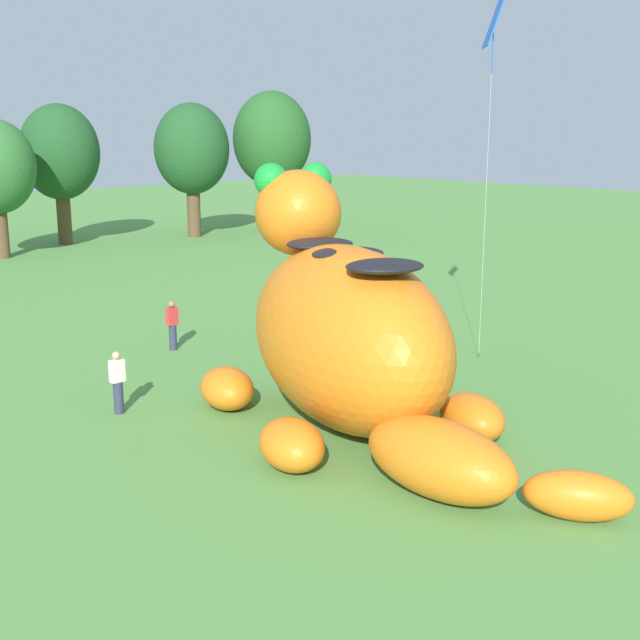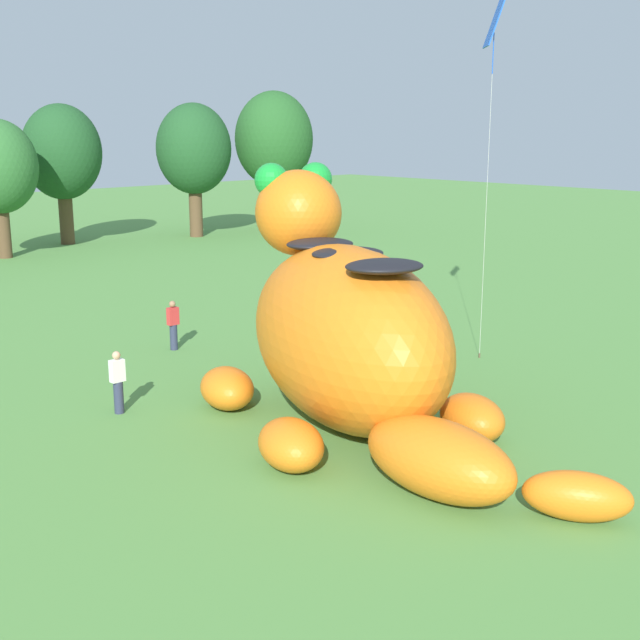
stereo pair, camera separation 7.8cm
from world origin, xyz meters
The scene contains 8 objects.
ground_plane centered at (0.00, 0.00, 0.00)m, with size 160.00×160.00×0.00m, color #568E42.
giant_inflatable_creature centered at (-0.17, 0.97, 2.37)m, with size 8.23×13.01×6.48m.
tree_centre_right centered at (10.28, 36.95, 5.80)m, with size 5.00×5.00×8.87m.
tree_mid_right centered at (18.54, 34.31, 5.90)m, with size 5.08×5.08×9.02m.
tree_right centered at (24.67, 33.13, 6.49)m, with size 5.59×5.59×9.92m.
spectator_by_cars centered at (0.60, 10.13, 0.85)m, with size 0.38×0.26×1.71m.
spectator_wandering centered at (-4.10, 5.67, 0.85)m, with size 0.38×0.26×1.71m.
tethered_flying_kite centered at (7.38, 2.31, 10.34)m, with size 1.13×1.13×11.26m.
Camera 2 is at (-14.68, -13.36, 7.50)m, focal length 46.71 mm.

